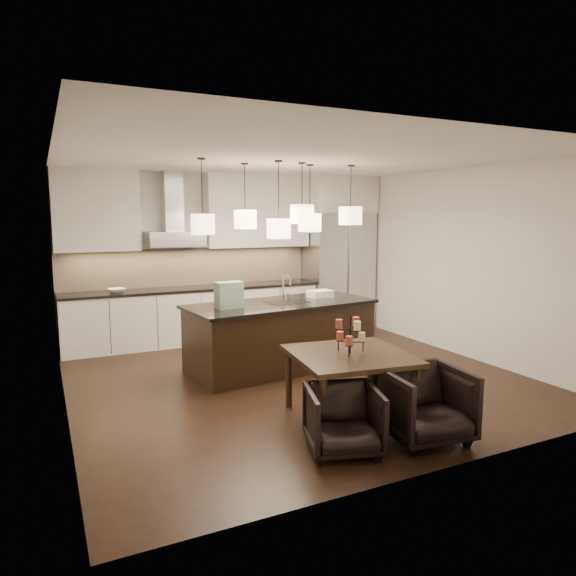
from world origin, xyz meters
name	(u,v)px	position (x,y,z in m)	size (l,w,h in m)	color
floor	(295,377)	(0.00, 0.00, -0.01)	(5.50, 5.50, 0.02)	black
ceiling	(295,157)	(0.00, 0.00, 2.81)	(5.50, 5.50, 0.02)	white
wall_back	(224,256)	(0.00, 2.76, 1.40)	(5.50, 0.02, 2.80)	silver
wall_front	(451,303)	(0.00, -2.76, 1.40)	(5.50, 0.02, 2.80)	silver
wall_left	(58,283)	(-2.76, 0.00, 1.40)	(0.02, 5.50, 2.80)	silver
wall_right	(459,262)	(2.76, 0.00, 1.40)	(0.02, 5.50, 2.80)	silver
refrigerator	(338,271)	(2.10, 2.38, 1.07)	(1.20, 0.72, 2.15)	#B7B7BA
fridge_panel	(339,195)	(2.10, 2.38, 2.47)	(1.26, 0.72, 0.65)	silver
lower_cabinets	(196,316)	(-0.62, 2.43, 0.44)	(4.21, 0.62, 0.88)	silver
countertop	(195,288)	(-0.62, 2.43, 0.90)	(4.21, 0.66, 0.04)	black
backsplash	(190,267)	(-0.62, 2.73, 1.24)	(4.21, 0.02, 0.63)	tan
upper_cab_left	(96,210)	(-2.10, 2.57, 2.17)	(1.25, 0.35, 1.25)	silver
upper_cab_right	(257,211)	(0.55, 2.57, 2.17)	(1.86, 0.35, 1.25)	silver
hood_canopy	(175,239)	(-0.93, 2.48, 1.72)	(0.90, 0.52, 0.24)	#B7B7BA
hood_chimney	(172,202)	(-0.93, 2.59, 2.32)	(0.30, 0.28, 0.96)	#B7B7BA
fruit_bowl	(117,290)	(-1.88, 2.38, 0.95)	(0.26, 0.26, 0.06)	silver
island_body	(281,337)	(0.01, 0.45, 0.44)	(2.50, 1.00, 0.88)	black
island_top	(281,304)	(0.01, 0.45, 0.90)	(2.58, 1.08, 0.04)	black
faucet	(283,287)	(0.10, 0.56, 1.11)	(0.10, 0.24, 0.38)	silver
tote_bag	(229,295)	(-0.77, 0.34, 1.09)	(0.34, 0.18, 0.34)	#1E5432
food_container	(320,294)	(0.72, 0.62, 0.97)	(0.34, 0.24, 0.10)	silver
dining_table	(349,386)	(-0.11, -1.48, 0.35)	(1.15, 1.15, 0.69)	black
candelabra	(350,334)	(-0.11, -1.48, 0.89)	(0.33, 0.33, 0.41)	black
candle_a	(362,337)	(0.02, -1.49, 0.86)	(0.07, 0.07, 0.09)	beige
candle_b	(340,336)	(-0.15, -1.36, 0.86)	(0.07, 0.07, 0.09)	#C94133
candle_c	(349,341)	(-0.18, -1.58, 0.86)	(0.07, 0.07, 0.09)	#963E28
candle_d	(356,321)	(0.01, -1.41, 1.00)	(0.07, 0.07, 0.09)	#C94133
candle_e	(339,324)	(-0.22, -1.44, 1.00)	(0.07, 0.07, 0.09)	#963E28
candle_f	(357,326)	(-0.10, -1.60, 1.00)	(0.07, 0.07, 0.09)	beige
armchair_left	(343,420)	(-0.57, -2.11, 0.29)	(0.63, 0.65, 0.59)	black
armchair_right	(425,404)	(0.25, -2.22, 0.34)	(0.74, 0.76, 0.69)	black
pendant_a	(203,224)	(-1.04, 0.51, 1.98)	(0.24, 0.24, 0.26)	#FCDCB1
pendant_b	(245,219)	(-0.34, 0.85, 2.04)	(0.24, 0.24, 0.26)	#FCDCB1
pendant_c	(302,214)	(0.33, 0.45, 2.11)	(0.24, 0.24, 0.26)	#FCDCB1
pendant_d	(310,223)	(0.55, 0.63, 2.00)	(0.24, 0.24, 0.26)	#FCDCB1
pendant_e	(350,216)	(1.12, 0.46, 2.09)	(0.24, 0.24, 0.26)	#FCDCB1
pendant_f	(279,229)	(-0.06, 0.36, 1.92)	(0.24, 0.24, 0.26)	#FCDCB1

